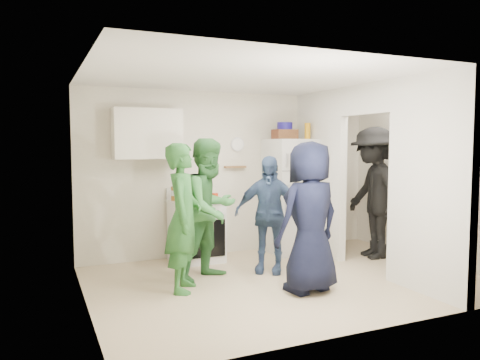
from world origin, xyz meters
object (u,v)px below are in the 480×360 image
object	(u,v)px
person_nook	(373,193)
wicker_basket	(285,134)
stove	(196,231)
person_denim	(268,214)
yellow_cup_stack_top	(307,131)
fridge	(291,196)
person_green_center	(210,209)
person_navy	(310,217)
person_green_left	(183,217)
blue_bowl	(285,126)

from	to	relation	value
person_nook	wicker_basket	bearing A→B (deg)	-117.50
stove	person_denim	bearing A→B (deg)	-53.16
stove	yellow_cup_stack_top	distance (m)	2.32
fridge	stove	bearing A→B (deg)	178.91
wicker_basket	person_denim	world-z (taller)	wicker_basket
person_green_center	person_denim	world-z (taller)	person_green_center
fridge	person_navy	size ratio (longest dim) A/B	1.02
wicker_basket	fridge	bearing A→B (deg)	-26.57
fridge	person_green_center	size ratio (longest dim) A/B	1.00
person_green_left	person_denim	bearing A→B (deg)	-50.96
person_denim	person_green_center	bearing A→B (deg)	-145.96
blue_bowl	person_green_center	size ratio (longest dim) A/B	0.13
fridge	person_nook	world-z (taller)	person_nook
person_denim	person_nook	bearing A→B (deg)	39.17
person_green_center	blue_bowl	bearing A→B (deg)	3.50
fridge	person_green_center	xyz separation A→B (m)	(-1.68, -0.87, -0.00)
person_nook	person_green_center	bearing A→B (deg)	-76.72
person_green_left	fridge	bearing A→B (deg)	-34.99
wicker_basket	person_denim	distance (m)	1.63
person_green_center	stove	bearing A→B (deg)	56.16
wicker_basket	yellow_cup_stack_top	size ratio (longest dim) A/B	1.40
person_green_left	person_denim	world-z (taller)	person_green_left
person_nook	person_navy	bearing A→B (deg)	-47.99
wicker_basket	yellow_cup_stack_top	distance (m)	0.36
blue_bowl	person_nook	xyz separation A→B (m)	(1.04, -0.86, -1.01)
stove	blue_bowl	size ratio (longest dim) A/B	3.70
stove	person_green_center	size ratio (longest dim) A/B	0.50
person_navy	person_green_center	bearing A→B (deg)	-58.69
stove	person_nook	distance (m)	2.70
person_green_left	person_navy	world-z (taller)	person_navy
blue_bowl	person_denim	size ratio (longest dim) A/B	0.15
yellow_cup_stack_top	person_green_left	size ratio (longest dim) A/B	0.15
blue_bowl	yellow_cup_stack_top	bearing A→B (deg)	-25.11
person_denim	person_nook	distance (m)	1.83
blue_bowl	fridge	bearing A→B (deg)	-26.57
yellow_cup_stack_top	person_navy	bearing A→B (deg)	-120.97
person_green_left	person_green_center	size ratio (longest dim) A/B	0.97
fridge	person_nook	xyz separation A→B (m)	(0.94, -0.81, 0.09)
stove	person_navy	xyz separation A→B (m)	(0.75, -1.86, 0.43)
fridge	person_nook	size ratio (longest dim) A/B	0.91
person_navy	blue_bowl	bearing A→B (deg)	-121.71
person_green_left	person_denim	distance (m)	1.30
wicker_basket	person_navy	distance (m)	2.24
person_green_center	person_navy	size ratio (longest dim) A/B	1.02
fridge	person_navy	bearing A→B (deg)	-114.08
fridge	person_navy	xyz separation A→B (m)	(-0.82, -1.83, -0.02)
person_denim	person_navy	bearing A→B (deg)	-50.33
stove	fridge	world-z (taller)	fridge
stove	person_green_center	world-z (taller)	person_green_center
yellow_cup_stack_top	person_green_center	distance (m)	2.29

